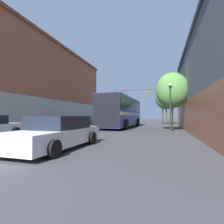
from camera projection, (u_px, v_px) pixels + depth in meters
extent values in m
cube|color=silver|center=(107.00, 129.00, 18.00)|extent=(0.14, 43.77, 0.01)
cube|color=#995138|center=(39.00, 89.00, 24.03)|extent=(8.66, 20.91, 10.18)
cube|color=#9E998E|center=(67.00, 114.00, 22.76)|extent=(0.24, 20.49, 3.20)
cube|color=brown|center=(40.00, 53.00, 24.14)|extent=(9.01, 21.12, 0.30)
cube|color=#995138|center=(192.00, 116.00, 12.68)|extent=(0.24, 20.33, 2.58)
cube|color=navy|center=(122.00, 112.00, 20.26)|extent=(2.82, 10.92, 3.14)
cube|color=black|center=(122.00, 107.00, 20.27)|extent=(2.86, 10.70, 1.01)
cube|color=beige|center=(122.00, 114.00, 20.25)|extent=(2.85, 10.81, 0.31)
cube|color=black|center=(106.00, 110.00, 15.12)|extent=(2.45, 0.13, 3.02)
cylinder|color=black|center=(119.00, 122.00, 23.82)|extent=(0.33, 1.01, 1.00)
cylinder|color=black|center=(138.00, 122.00, 23.03)|extent=(0.33, 1.01, 1.00)
cylinder|color=black|center=(101.00, 124.00, 17.43)|extent=(0.33, 1.01, 1.00)
cylinder|color=black|center=(126.00, 124.00, 16.64)|extent=(0.33, 1.01, 1.00)
cube|color=silver|center=(56.00, 137.00, 7.11)|extent=(1.94, 4.70, 0.62)
cube|color=black|center=(60.00, 122.00, 7.39)|extent=(1.75, 2.46, 0.53)
cylinder|color=black|center=(57.00, 136.00, 8.77)|extent=(0.23, 0.59, 0.58)
cylinder|color=black|center=(92.00, 138.00, 8.20)|extent=(0.23, 0.59, 0.58)
cylinder|color=black|center=(7.00, 146.00, 6.02)|extent=(0.23, 0.59, 0.58)
cylinder|color=black|center=(54.00, 149.00, 5.44)|extent=(0.23, 0.59, 0.58)
cylinder|color=black|center=(16.00, 132.00, 11.06)|extent=(0.25, 0.61, 0.60)
cube|color=#285633|center=(105.00, 121.00, 30.72)|extent=(1.91, 4.16, 0.66)
cube|color=black|center=(104.00, 117.00, 30.54)|extent=(1.67, 2.20, 0.45)
cylinder|color=black|center=(103.00, 121.00, 32.20)|extent=(0.25, 0.61, 0.60)
cylinder|color=black|center=(112.00, 121.00, 31.62)|extent=(0.25, 0.61, 0.60)
cylinder|color=black|center=(97.00, 122.00, 29.82)|extent=(0.25, 0.61, 0.60)
cylinder|color=black|center=(107.00, 122.00, 29.23)|extent=(0.25, 0.61, 0.60)
cylinder|color=#333338|center=(163.00, 105.00, 27.93)|extent=(0.18, 0.18, 6.00)
cylinder|color=#333338|center=(137.00, 90.00, 29.14)|extent=(8.20, 0.12, 0.12)
cube|color=#9E8419|center=(147.00, 92.00, 28.67)|extent=(0.28, 0.24, 0.80)
sphere|color=black|center=(147.00, 91.00, 28.53)|extent=(0.18, 0.18, 0.18)
sphere|color=orange|center=(147.00, 92.00, 28.53)|extent=(0.18, 0.18, 0.18)
sphere|color=black|center=(147.00, 94.00, 28.52)|extent=(0.18, 0.18, 0.18)
cube|color=#9E8419|center=(120.00, 93.00, 29.94)|extent=(0.28, 0.24, 0.80)
sphere|color=red|center=(120.00, 92.00, 29.80)|extent=(0.18, 0.18, 0.18)
sphere|color=black|center=(120.00, 93.00, 29.79)|extent=(0.18, 0.18, 0.18)
sphere|color=black|center=(120.00, 95.00, 29.78)|extent=(0.18, 0.18, 0.18)
cone|color=#233323|center=(170.00, 131.00, 14.33)|extent=(0.26, 0.26, 0.20)
cylinder|color=#233323|center=(170.00, 109.00, 14.37)|extent=(0.10, 0.10, 3.82)
sphere|color=white|center=(170.00, 85.00, 14.42)|extent=(0.28, 0.28, 0.28)
cylinder|color=brown|center=(172.00, 117.00, 15.69)|extent=(0.16, 0.16, 2.38)
ellipsoid|color=#4C843D|center=(172.00, 90.00, 15.74)|extent=(2.91, 2.62, 3.21)
cylinder|color=#4C3823|center=(166.00, 115.00, 27.69)|extent=(0.21, 0.21, 2.79)
ellipsoid|color=#4C843D|center=(166.00, 97.00, 27.75)|extent=(3.44, 3.10, 3.78)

